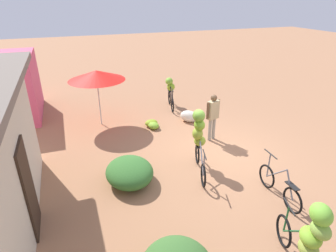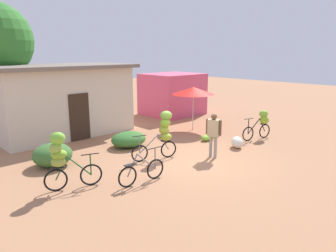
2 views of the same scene
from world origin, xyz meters
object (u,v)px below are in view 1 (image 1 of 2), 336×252
at_px(bicycle_center_loaded, 199,135).
at_px(bicycle_by_shop, 170,90).
at_px(person_vendor, 213,113).
at_px(market_umbrella, 96,75).
at_px(bicycle_leftmost, 309,237).
at_px(banana_pile_on_ground, 152,124).
at_px(bicycle_near_pile, 279,186).
at_px(produce_sack, 189,116).

bearing_deg(bicycle_center_loaded, bicycle_by_shop, -11.52).
bearing_deg(person_vendor, bicycle_center_loaded, 139.45).
relative_size(market_umbrella, bicycle_leftmost, 1.26).
distance_m(banana_pile_on_ground, person_vendor, 2.42).
xyz_separation_m(bicycle_by_shop, banana_pile_on_ground, (-1.87, 1.42, -0.63)).
relative_size(bicycle_center_loaded, bicycle_by_shop, 1.08).
relative_size(market_umbrella, bicycle_near_pile, 1.31).
height_order(bicycle_center_loaded, person_vendor, bicycle_center_loaded).
distance_m(bicycle_near_pile, produce_sack, 4.91).
relative_size(market_umbrella, banana_pile_on_ground, 2.97).
xyz_separation_m(bicycle_by_shop, produce_sack, (-1.86, -0.07, -0.53)).
height_order(market_umbrella, bicycle_leftmost, market_umbrella).
distance_m(market_umbrella, person_vendor, 4.30).
bearing_deg(market_umbrella, bicycle_leftmost, -163.46).
xyz_separation_m(bicycle_center_loaded, banana_pile_on_ground, (2.97, 0.44, -0.88)).
xyz_separation_m(market_umbrella, banana_pile_on_ground, (-0.95, -1.73, -1.77)).
bearing_deg(produce_sack, bicycle_center_loaded, 160.51).
bearing_deg(person_vendor, bicycle_by_shop, 2.80).
bearing_deg(bicycle_near_pile, bicycle_by_shop, 1.83).
height_order(bicycle_by_shop, person_vendor, person_vendor).
bearing_deg(banana_pile_on_ground, bicycle_by_shop, -37.21).
height_order(bicycle_center_loaded, produce_sack, bicycle_center_loaded).
relative_size(bicycle_leftmost, bicycle_center_loaded, 0.97).
xyz_separation_m(market_umbrella, person_vendor, (-2.57, -3.33, -0.92)).
xyz_separation_m(bicycle_near_pile, bicycle_center_loaded, (1.92, 1.20, 0.66)).
bearing_deg(produce_sack, bicycle_near_pile, -178.28).
bearing_deg(market_umbrella, bicycle_center_loaded, -151.07).
relative_size(bicycle_leftmost, bicycle_near_pile, 1.04).
xyz_separation_m(bicycle_leftmost, person_vendor, (5.14, -1.04, 0.02)).
bearing_deg(bicycle_near_pile, person_vendor, 0.80).
bearing_deg(bicycle_by_shop, bicycle_near_pile, -178.17).
height_order(bicycle_near_pile, bicycle_by_shop, bicycle_by_shop).
distance_m(market_umbrella, bicycle_center_loaded, 4.57).
height_order(bicycle_leftmost, bicycle_near_pile, bicycle_leftmost).
xyz_separation_m(market_umbrella, produce_sack, (-0.94, -3.22, -1.68)).
relative_size(bicycle_center_loaded, banana_pile_on_ground, 2.43).
bearing_deg(bicycle_by_shop, market_umbrella, 106.33).
xyz_separation_m(banana_pile_on_ground, produce_sack, (0.01, -1.49, 0.10)).
height_order(bicycle_near_pile, produce_sack, bicycle_near_pile).
bearing_deg(bicycle_leftmost, bicycle_near_pile, -30.10).
bearing_deg(bicycle_leftmost, bicycle_center_loaded, 1.85).
xyz_separation_m(bicycle_near_pile, bicycle_by_shop, (6.77, 0.22, 0.41)).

